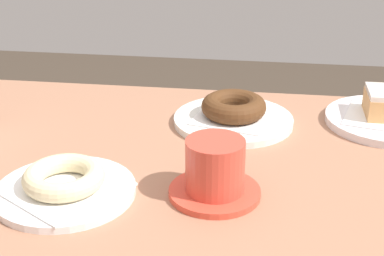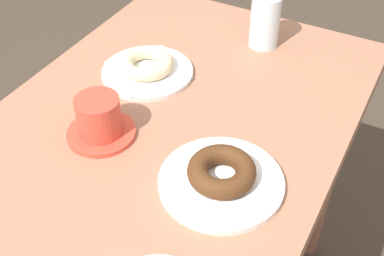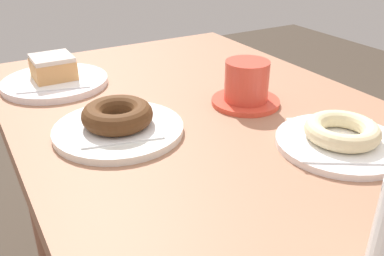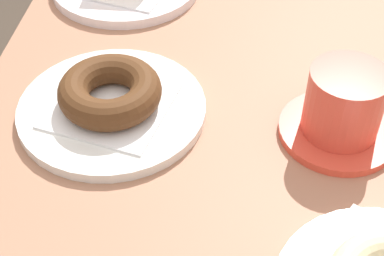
{
  "view_description": "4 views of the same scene",
  "coord_description": "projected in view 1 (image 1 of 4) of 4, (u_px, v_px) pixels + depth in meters",
  "views": [
    {
      "loc": [
        0.11,
        -0.8,
        1.2
      ],
      "look_at": [
        -0.01,
        0.05,
        0.81
      ],
      "focal_mm": 53.88,
      "sensor_mm": 36.0,
      "label": 1
    },
    {
      "loc": [
        0.59,
        0.4,
        1.42
      ],
      "look_at": [
        -0.02,
        0.07,
        0.81
      ],
      "focal_mm": 47.05,
      "sensor_mm": 36.0,
      "label": 2
    },
    {
      "loc": [
        -0.56,
        0.38,
        1.1
      ],
      "look_at": [
        -0.05,
        0.08,
        0.8
      ],
      "focal_mm": 39.53,
      "sensor_mm": 36.0,
      "label": 3
    },
    {
      "loc": [
        -0.44,
        0.02,
        1.23
      ],
      "look_at": [
        0.01,
        0.07,
        0.8
      ],
      "focal_mm": 54.13,
      "sensor_mm": 36.0,
      "label": 4
    }
  ],
  "objects": [
    {
      "name": "donut_chocolate_ring",
      "position": [
        234.0,
        107.0,
        1.04
      ],
      "size": [
        0.12,
        0.12,
        0.04
      ],
      "primitive_type": "torus",
      "color": "#4E2D16",
      "rests_on": "napkin_chocolate_ring"
    },
    {
      "name": "donut_sugar_ring",
      "position": [
        64.0,
        177.0,
        0.81
      ],
      "size": [
        0.12,
        0.12,
        0.03
      ],
      "primitive_type": "torus",
      "color": "beige",
      "rests_on": "napkin_sugar_ring"
    },
    {
      "name": "coffee_cup",
      "position": [
        215.0,
        171.0,
        0.8
      ],
      "size": [
        0.13,
        0.13,
        0.09
      ],
      "color": "#DF4733",
      "rests_on": "table"
    },
    {
      "name": "napkin_chocolate_ring",
      "position": [
        233.0,
        116.0,
        1.05
      ],
      "size": [
        0.16,
        0.16,
        0.0
      ],
      "primitive_type": "cube",
      "rotation": [
        0.0,
        0.0,
        -0.24
      ],
      "color": "white",
      "rests_on": "plate_chocolate_ring"
    },
    {
      "name": "table",
      "position": [
        194.0,
        216.0,
        0.95
      ],
      "size": [
        1.09,
        0.67,
        0.77
      ],
      "color": "#A16E52",
      "rests_on": "ground_plane"
    },
    {
      "name": "plate_chocolate_ring",
      "position": [
        233.0,
        120.0,
        1.05
      ],
      "size": [
        0.22,
        0.22,
        0.01
      ],
      "primitive_type": "cylinder",
      "color": "white",
      "rests_on": "table"
    },
    {
      "name": "napkin_sugar_ring",
      "position": [
        65.0,
        187.0,
        0.82
      ],
      "size": [
        0.2,
        0.2,
        0.0
      ],
      "primitive_type": "cube",
      "rotation": [
        0.0,
        0.0,
        -0.57
      ],
      "color": "white",
      "rests_on": "plate_sugar_ring"
    },
    {
      "name": "plate_sugar_ring",
      "position": [
        65.0,
        191.0,
        0.82
      ],
      "size": [
        0.2,
        0.2,
        0.01
      ],
      "primitive_type": "cylinder",
      "color": "white",
      "rests_on": "table"
    }
  ]
}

